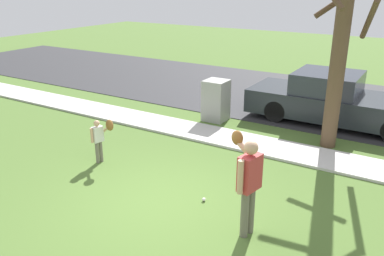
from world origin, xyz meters
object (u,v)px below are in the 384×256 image
(utility_cabinet, at_px, (216,100))
(parked_pickup_dark, at_px, (336,101))
(baseball, at_px, (204,200))
(street_tree_near, at_px, (340,44))
(person_adult, at_px, (248,177))
(person_child, at_px, (101,135))

(utility_cabinet, xyz_separation_m, parked_pickup_dark, (3.15, 1.62, 0.06))
(baseball, bearing_deg, parked_pickup_dark, 80.03)
(utility_cabinet, xyz_separation_m, street_tree_near, (3.45, -0.31, 1.99))
(baseball, relative_size, street_tree_near, 0.02)
(person_adult, bearing_deg, street_tree_near, -81.93)
(street_tree_near, bearing_deg, baseball, -108.41)
(utility_cabinet, relative_size, parked_pickup_dark, 0.24)
(person_adult, bearing_deg, parked_pickup_dark, -78.37)
(utility_cabinet, height_order, street_tree_near, street_tree_near)
(person_adult, relative_size, street_tree_near, 0.35)
(utility_cabinet, bearing_deg, street_tree_near, -5.17)
(person_child, distance_m, utility_cabinet, 4.16)
(parked_pickup_dark, bearing_deg, person_adult, -89.61)
(person_child, relative_size, parked_pickup_dark, 0.21)
(baseball, relative_size, parked_pickup_dark, 0.01)
(person_adult, relative_size, utility_cabinet, 1.37)
(parked_pickup_dark, bearing_deg, baseball, -99.97)
(baseball, height_order, parked_pickup_dark, parked_pickup_dark)
(person_child, bearing_deg, person_adult, -0.28)
(baseball, bearing_deg, person_adult, -25.09)
(person_adult, xyz_separation_m, utility_cabinet, (-3.20, 4.90, -0.42))
(person_child, relative_size, utility_cabinet, 0.87)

